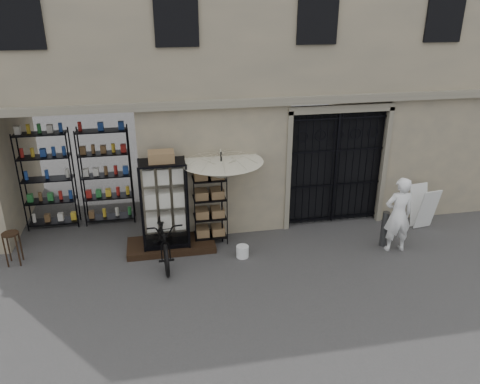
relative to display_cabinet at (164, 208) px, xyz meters
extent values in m
plane|color=black|center=(2.50, -1.52, -1.04)|extent=(80.00, 80.00, 0.00)
cube|color=gray|center=(2.50, 2.48, 3.46)|extent=(14.00, 4.00, 9.00)
cube|color=black|center=(-2.00, 1.28, 0.46)|extent=(3.00, 1.70, 3.00)
cube|color=black|center=(-2.05, 1.78, 0.21)|extent=(2.70, 0.50, 2.50)
cube|color=black|center=(4.25, 0.76, 0.46)|extent=(2.50, 0.06, 3.00)
cube|color=black|center=(4.25, 0.60, 0.41)|extent=(0.05, 0.05, 2.80)
cube|color=black|center=(0.10, 0.03, -0.97)|extent=(2.00, 0.90, 0.15)
cube|color=black|center=(0.00, 0.01, -0.84)|extent=(1.15, 0.94, 0.11)
cube|color=silver|center=(-0.11, -0.28, 0.10)|extent=(0.87, 0.36, 1.86)
cube|color=silver|center=(0.00, 0.01, -0.01)|extent=(0.95, 0.73, 1.55)
cube|color=olive|center=(0.00, 0.01, 1.15)|extent=(0.67, 0.60, 0.22)
cube|color=black|center=(1.04, 0.23, -0.20)|extent=(0.88, 0.75, 1.70)
cube|color=olive|center=(1.04, 0.23, -0.25)|extent=(0.74, 0.61, 1.27)
cylinder|color=black|center=(1.32, 0.11, 0.08)|extent=(0.04, 0.04, 2.24)
imported|color=beige|center=(1.32, 0.11, 0.89)|extent=(1.71, 1.74, 1.51)
cylinder|color=silver|center=(1.65, -0.67, -0.91)|extent=(0.35, 0.35, 0.27)
imported|color=black|center=(-0.06, -0.42, -1.04)|extent=(0.78, 1.13, 2.08)
cylinder|color=black|center=(-3.29, 0.00, -0.31)|extent=(0.45, 0.45, 0.04)
cube|color=black|center=(-3.29, 0.00, -0.68)|extent=(0.35, 0.35, 0.73)
cylinder|color=#4A4B4C|center=(4.99, -0.79, -0.62)|extent=(0.20, 0.20, 0.86)
imported|color=white|center=(5.15, -1.02, -1.04)|extent=(0.72, 1.80, 0.43)
cube|color=silver|center=(6.40, -0.24, -0.49)|extent=(0.53, 0.32, 1.06)
cube|color=silver|center=(6.36, 0.09, -0.49)|extent=(0.53, 0.32, 1.06)
camera|label=1|loc=(-0.16, -9.64, 4.36)|focal=35.00mm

